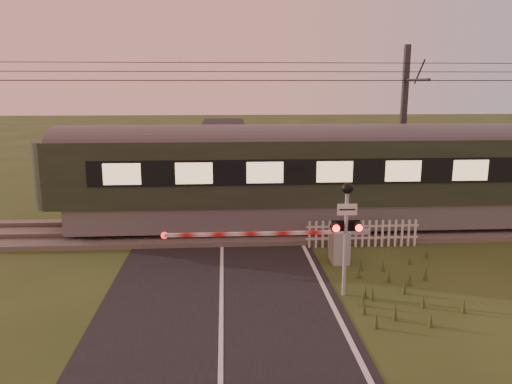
{
  "coord_description": "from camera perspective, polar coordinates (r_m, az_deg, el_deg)",
  "views": [
    {
      "loc": [
        0.13,
        -11.19,
        5.36
      ],
      "look_at": [
        1.04,
        3.2,
        2.25
      ],
      "focal_mm": 35.0,
      "sensor_mm": 36.0,
      "label": 1
    }
  ],
  "objects": [
    {
      "name": "boom_gate",
      "position": [
        15.54,
        8.43,
        -5.89
      ],
      "size": [
        6.35,
        0.79,
        1.05
      ],
      "color": "gray",
      "rests_on": "ground"
    },
    {
      "name": "catenary_mast",
      "position": [
        21.27,
        16.49,
        6.92
      ],
      "size": [
        0.22,
        2.46,
        6.91
      ],
      "color": "#2D2D30",
      "rests_on": "ground"
    },
    {
      "name": "road",
      "position": [
        12.19,
        -3.91,
        -13.88
      ],
      "size": [
        6.0,
        140.0,
        0.03
      ],
      "color": "black",
      "rests_on": "ground"
    },
    {
      "name": "crossing_signal",
      "position": [
        12.79,
        10.28,
        -3.02
      ],
      "size": [
        0.76,
        0.33,
        2.98
      ],
      "color": "gray",
      "rests_on": "ground"
    },
    {
      "name": "ground",
      "position": [
        12.41,
        -3.99,
        -13.45
      ],
      "size": [
        160.0,
        160.0,
        0.0
      ],
      "primitive_type": "plane",
      "color": "#2B3E18",
      "rests_on": "ground"
    },
    {
      "name": "track_bed",
      "position": [
        18.46,
        -3.89,
        -4.51
      ],
      "size": [
        140.0,
        3.4,
        0.39
      ],
      "color": "#47423D",
      "rests_on": "ground"
    },
    {
      "name": "overhead_wires",
      "position": [
        17.69,
        -4.16,
        13.33
      ],
      "size": [
        120.0,
        0.62,
        0.62
      ],
      "color": "black",
      "rests_on": "ground"
    },
    {
      "name": "picket_fence",
      "position": [
        17.16,
        12.08,
        -4.67
      ],
      "size": [
        3.83,
        0.08,
        0.92
      ],
      "color": "silver",
      "rests_on": "ground"
    }
  ]
}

